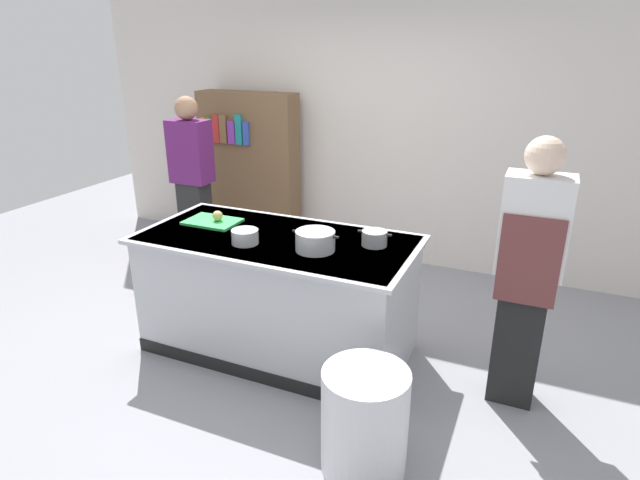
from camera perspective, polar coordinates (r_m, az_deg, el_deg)
ground_plane at (r=4.15m, az=-4.36°, el=-11.44°), size 10.00×10.00×0.00m
back_wall at (r=5.49m, az=5.75°, el=13.30°), size 6.40×0.12×3.00m
counter_island at (r=3.92m, az=-4.55°, el=-5.69°), size 1.98×0.98×0.90m
cutting_board at (r=4.11m, az=-11.52°, el=1.95°), size 0.40×0.28×0.02m
onion at (r=4.08m, az=-10.98°, el=2.57°), size 0.08×0.08×0.08m
stock_pot at (r=3.49m, az=-0.52°, el=-0.08°), size 0.33×0.26×0.13m
sauce_pan at (r=3.60m, az=5.89°, el=0.20°), size 0.24×0.17×0.10m
mixing_bowl at (r=3.65m, az=-8.09°, el=0.36°), size 0.19×0.19×0.10m
trash_bin at (r=2.99m, az=4.83°, el=-18.87°), size 0.47×0.47×0.61m
person_chef at (r=3.41m, az=21.47°, el=-3.09°), size 0.38×0.25×1.72m
person_guest at (r=5.36m, az=-13.56°, el=6.21°), size 0.38×0.24×1.72m
bookshelf at (r=5.88m, az=-7.59°, el=7.30°), size 1.10×0.31×1.70m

